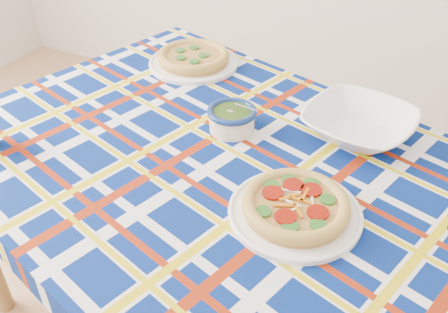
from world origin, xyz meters
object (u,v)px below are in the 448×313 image
at_px(main_focaccia_plate, 296,205).
at_px(pesto_bowl, 232,117).
at_px(dining_table, 245,200).
at_px(serving_bowl, 359,124).

bearing_deg(main_focaccia_plate, pesto_bowl, 137.66).
distance_m(dining_table, serving_bowl, 0.36).
height_order(dining_table, main_focaccia_plate, main_focaccia_plate).
bearing_deg(dining_table, serving_bowl, 73.07).
distance_m(dining_table, pesto_bowl, 0.23).
xyz_separation_m(dining_table, main_focaccia_plate, (0.15, -0.08, 0.10)).
xyz_separation_m(dining_table, pesto_bowl, (-0.11, 0.16, 0.11)).
height_order(dining_table, serving_bowl, serving_bowl).
bearing_deg(pesto_bowl, main_focaccia_plate, -42.34).
xyz_separation_m(dining_table, serving_bowl, (0.19, 0.28, 0.11)).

